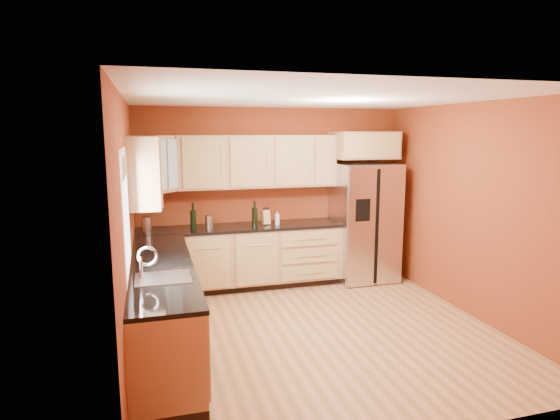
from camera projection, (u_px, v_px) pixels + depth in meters
name	position (u px, v px, depth m)	size (l,w,h in m)	color
floor	(317.00, 330.00, 5.36)	(4.00, 4.00, 0.00)	olive
ceiling	(320.00, 98.00, 4.93)	(4.00, 4.00, 0.00)	white
wall_back	(272.00, 195.00, 7.05)	(4.00, 0.04, 2.60)	maroon
wall_front	(418.00, 270.00, 3.25)	(4.00, 0.04, 2.60)	maroon
wall_left	(128.00, 229.00, 4.61)	(0.04, 4.00, 2.60)	maroon
wall_right	(473.00, 211.00, 5.68)	(0.04, 4.00, 2.60)	maroon
base_cabinets_back	(241.00, 258.00, 6.76)	(2.90, 0.60, 0.88)	#A77551
base_cabinets_left	(163.00, 309.00, 4.84)	(0.60, 2.80, 0.88)	#A77551
countertop_back	(240.00, 227.00, 6.67)	(2.90, 0.62, 0.04)	black
countertop_left	(162.00, 266.00, 4.76)	(0.62, 2.80, 0.04)	black
upper_cabinets_back	(258.00, 161.00, 6.74)	(2.30, 0.33, 0.75)	#A77551
upper_cabinets_left	(143.00, 170.00, 5.26)	(0.33, 1.35, 0.75)	#A77551
corner_upper_cabinet	(157.00, 164.00, 6.20)	(0.62, 0.33, 0.75)	#A77551
over_fridge_cabinet	(364.00, 145.00, 7.00)	(0.92, 0.60, 0.40)	#A77551
refrigerator	(364.00, 222.00, 7.12)	(0.90, 0.75, 1.78)	silver
window	(126.00, 212.00, 4.10)	(0.03, 0.90, 1.00)	white
sink_faucet	(163.00, 263.00, 4.26)	(0.50, 0.42, 0.30)	white
canister_left	(147.00, 224.00, 6.28)	(0.12, 0.12, 0.20)	silver
canister_right	(209.00, 222.00, 6.49)	(0.11, 0.11, 0.18)	silver
wine_bottle_a	(255.00, 214.00, 6.63)	(0.08, 0.08, 0.36)	black
wine_bottle_b	(193.00, 216.00, 6.39)	(0.08, 0.08, 0.37)	black
knife_block	(266.00, 217.00, 6.78)	(0.10, 0.09, 0.21)	tan
soap_dispenser	(277.00, 218.00, 6.75)	(0.06, 0.06, 0.19)	white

